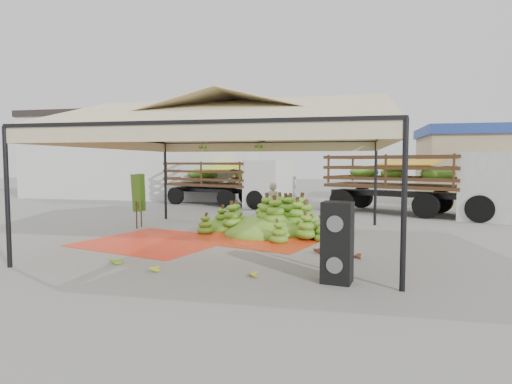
% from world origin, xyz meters
% --- Properties ---
extents(ground, '(90.00, 90.00, 0.00)m').
position_xyz_m(ground, '(0.00, 0.00, 0.00)').
color(ground, slate).
rests_on(ground, ground).
extents(canopy_tent, '(8.10, 8.10, 4.00)m').
position_xyz_m(canopy_tent, '(0.00, 0.00, 3.30)').
color(canopy_tent, black).
rests_on(canopy_tent, ground).
extents(building_white, '(14.30, 6.30, 5.40)m').
position_xyz_m(building_white, '(-10.00, 14.00, 2.71)').
color(building_white, silver).
rests_on(building_white, ground).
extents(building_tan, '(6.30, 5.30, 4.10)m').
position_xyz_m(building_tan, '(10.00, 13.00, 2.07)').
color(building_tan, tan).
rests_on(building_tan, ground).
extents(tarp_left, '(4.55, 4.44, 0.01)m').
position_xyz_m(tarp_left, '(-2.22, -0.58, 0.01)').
color(tarp_left, red).
rests_on(tarp_left, ground).
extents(tarp_right, '(4.72, 4.84, 0.01)m').
position_xyz_m(tarp_right, '(0.55, 0.89, 0.01)').
color(tarp_right, '#C64A12').
rests_on(tarp_right, ground).
extents(banana_heap, '(6.22, 5.54, 1.13)m').
position_xyz_m(banana_heap, '(0.76, 1.96, 0.57)').
color(banana_heap, '#4E831B').
rests_on(banana_heap, ground).
extents(hand_yellow_a, '(0.46, 0.42, 0.17)m').
position_xyz_m(hand_yellow_a, '(1.20, -3.70, 0.09)').
color(hand_yellow_a, gold).
rests_on(hand_yellow_a, ground).
extents(hand_yellow_b, '(0.41, 0.34, 0.18)m').
position_xyz_m(hand_yellow_b, '(-0.86, -3.70, 0.09)').
color(hand_yellow_b, gold).
rests_on(hand_yellow_b, ground).
extents(hand_red_a, '(0.54, 0.48, 0.21)m').
position_xyz_m(hand_red_a, '(2.28, -1.18, 0.10)').
color(hand_red_a, '#542313').
rests_on(hand_red_a, ground).
extents(hand_red_b, '(0.42, 0.35, 0.18)m').
position_xyz_m(hand_red_b, '(3.21, -1.60, 0.09)').
color(hand_red_b, '#592714').
rests_on(hand_red_b, ground).
extents(hand_green, '(0.54, 0.53, 0.19)m').
position_xyz_m(hand_green, '(-1.96, -3.24, 0.10)').
color(hand_green, '#4C7217').
rests_on(hand_green, ground).
extents(hanging_bunches, '(1.74, 0.24, 0.20)m').
position_xyz_m(hanging_bunches, '(0.06, -0.96, 2.62)').
color(hanging_bunches, '#3E7317').
rests_on(hanging_bunches, ground).
extents(speaker_stack, '(0.62, 0.56, 1.51)m').
position_xyz_m(speaker_stack, '(2.87, -3.70, 0.76)').
color(speaker_stack, black).
rests_on(speaker_stack, ground).
extents(banana_leaves, '(0.96, 1.36, 3.70)m').
position_xyz_m(banana_leaves, '(-3.70, 1.37, 0.00)').
color(banana_leaves, '#397A20').
rests_on(banana_leaves, ground).
extents(vendor, '(0.64, 0.53, 1.51)m').
position_xyz_m(vendor, '(0.43, 3.34, 0.76)').
color(vendor, gray).
rests_on(vendor, ground).
extents(truck_left, '(7.15, 4.28, 2.32)m').
position_xyz_m(truck_left, '(-2.82, 9.67, 1.43)').
color(truck_left, '#462517').
rests_on(truck_left, ground).
extents(truck_right, '(8.06, 5.56, 2.63)m').
position_xyz_m(truck_right, '(6.28, 7.49, 1.62)').
color(truck_right, '#472817').
rests_on(truck_right, ground).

